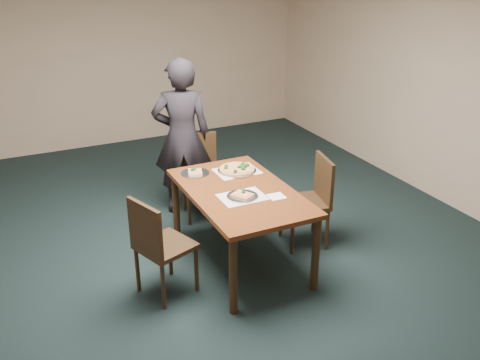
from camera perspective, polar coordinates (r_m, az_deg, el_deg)
name	(u,v)px	position (r m, az deg, el deg)	size (l,w,h in m)	color
ground	(219,273)	(5.03, -2.23, -9.90)	(8.00, 8.00, 0.00)	black
room_shell	(216,88)	(4.32, -2.60, 9.73)	(8.00, 8.00, 8.00)	tan
dining_table	(240,199)	(4.88, 0.00, -2.06)	(0.90, 1.50, 0.75)	#512410
chair_far	(200,170)	(5.90, -4.29, 1.04)	(0.49, 0.49, 0.91)	black
chair_left	(158,243)	(4.53, -8.79, -6.61)	(0.54, 0.54, 0.91)	black
chair_right	(312,196)	(5.33, 7.72, -1.69)	(0.50, 0.50, 0.91)	black
diner	(182,138)	(5.86, -6.21, 4.53)	(0.64, 0.42, 1.74)	black
placemat_main	(237,171)	(5.25, -0.32, 0.95)	(0.42, 0.32, 0.00)	white
placemat_near	(242,197)	(4.71, 0.26, -1.81)	(0.40, 0.30, 0.00)	white
pizza_pan	(237,169)	(5.24, -0.27, 1.18)	(0.38, 0.38, 0.07)	silver
slice_plate_near	(242,196)	(4.71, 0.26, -1.67)	(0.28, 0.28, 0.06)	silver
slice_plate_far	(195,173)	(5.20, -4.82, 0.79)	(0.28, 0.28, 0.06)	silver
napkin	(277,197)	(4.72, 3.92, -1.77)	(0.14, 0.14, 0.01)	white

